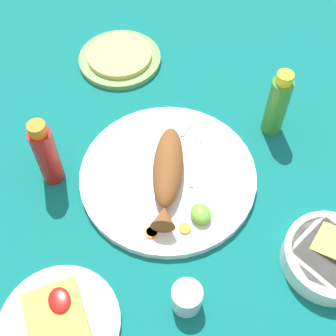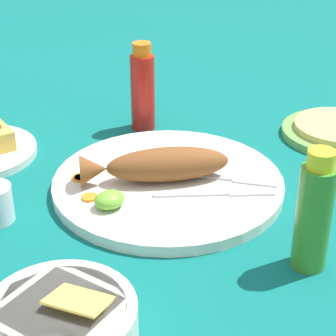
# 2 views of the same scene
# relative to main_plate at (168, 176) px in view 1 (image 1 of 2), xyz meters

# --- Properties ---
(ground_plane) EXTENTS (4.00, 4.00, 0.00)m
(ground_plane) POSITION_rel_main_plate_xyz_m (0.00, 0.00, -0.01)
(ground_plane) COLOR #0C605B
(main_plate) EXTENTS (0.37, 0.37, 0.02)m
(main_plate) POSITION_rel_main_plate_xyz_m (0.00, 0.00, 0.00)
(main_plate) COLOR silver
(main_plate) RESTS_ON ground_plane
(fried_fish) EXTENTS (0.24, 0.15, 0.05)m
(fried_fish) POSITION_rel_main_plate_xyz_m (-0.01, 0.01, 0.04)
(fried_fish) COLOR brown
(fried_fish) RESTS_ON main_plate
(fork_near) EXTENTS (0.13, 0.15, 0.00)m
(fork_near) POSITION_rel_main_plate_xyz_m (0.08, -0.05, 0.01)
(fork_near) COLOR silver
(fork_near) RESTS_ON main_plate
(fork_far) EXTENTS (0.17, 0.11, 0.00)m
(fork_far) POSITION_rel_main_plate_xyz_m (0.04, -0.09, 0.01)
(fork_far) COLOR silver
(fork_far) RESTS_ON main_plate
(carrot_slice_near) EXTENTS (0.02, 0.02, 0.00)m
(carrot_slice_near) POSITION_rel_main_plate_xyz_m (-0.12, 0.08, 0.01)
(carrot_slice_near) COLOR orange
(carrot_slice_near) RESTS_ON main_plate
(carrot_slice_mid) EXTENTS (0.02, 0.02, 0.00)m
(carrot_slice_mid) POSITION_rel_main_plate_xyz_m (-0.11, 0.08, 0.01)
(carrot_slice_mid) COLOR orange
(carrot_slice_mid) RESTS_ON main_plate
(carrot_slice_far) EXTENTS (0.02, 0.02, 0.00)m
(carrot_slice_far) POSITION_rel_main_plate_xyz_m (-0.13, 0.02, 0.01)
(carrot_slice_far) COLOR orange
(carrot_slice_far) RESTS_ON main_plate
(lime_wedge_main) EXTENTS (0.05, 0.04, 0.03)m
(lime_wedge_main) POSITION_rel_main_plate_xyz_m (-0.12, -0.02, 0.02)
(lime_wedge_main) COLOR #6BB233
(lime_wedge_main) RESTS_ON main_plate
(hot_sauce_bottle_red) EXTENTS (0.05, 0.05, 0.17)m
(hot_sauce_bottle_red) POSITION_rel_main_plate_xyz_m (0.09, 0.22, 0.07)
(hot_sauce_bottle_red) COLOR #B21914
(hot_sauce_bottle_red) RESTS_ON ground_plane
(hot_sauce_bottle_green) EXTENTS (0.05, 0.05, 0.17)m
(hot_sauce_bottle_green) POSITION_rel_main_plate_xyz_m (0.04, -0.27, 0.07)
(hot_sauce_bottle_green) COLOR #3D8428
(hot_sauce_bottle_green) RESTS_ON ground_plane
(salt_cup) EXTENTS (0.05, 0.05, 0.06)m
(salt_cup) POSITION_rel_main_plate_xyz_m (-0.26, 0.07, 0.02)
(salt_cup) COLOR silver
(salt_cup) RESTS_ON ground_plane
(side_plate_fries) EXTENTS (0.21, 0.21, 0.01)m
(side_plate_fries) POSITION_rel_main_plate_xyz_m (-0.22, 0.29, -0.00)
(side_plate_fries) COLOR silver
(side_plate_fries) RESTS_ON ground_plane
(fries_pile) EXTENTS (0.12, 0.10, 0.04)m
(fries_pile) POSITION_rel_main_plate_xyz_m (-0.22, 0.29, 0.02)
(fries_pile) COLOR gold
(fries_pile) RESTS_ON side_plate_fries
(guacamole_bowl) EXTENTS (0.17, 0.17, 0.06)m
(guacamole_bowl) POSITION_rel_main_plate_xyz_m (-0.28, -0.21, 0.02)
(guacamole_bowl) COLOR white
(guacamole_bowl) RESTS_ON ground_plane
(tortilla_plate) EXTENTS (0.21, 0.21, 0.01)m
(tortilla_plate) POSITION_rel_main_plate_xyz_m (0.37, -0.02, -0.00)
(tortilla_plate) COLOR #6B9E4C
(tortilla_plate) RESTS_ON ground_plane
(tortilla_stack) EXTENTS (0.16, 0.16, 0.01)m
(tortilla_stack) POSITION_rel_main_plate_xyz_m (0.37, -0.02, 0.01)
(tortilla_stack) COLOR #E0C666
(tortilla_stack) RESTS_ON tortilla_plate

